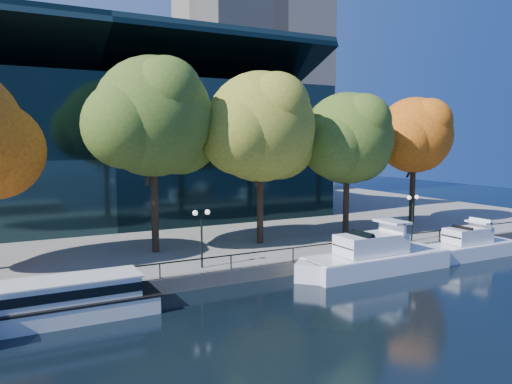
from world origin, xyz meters
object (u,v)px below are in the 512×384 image
tree_4 (349,140)px  tree_5 (416,137)px  lamp_1 (202,225)px  tour_boat (27,304)px  lamp_2 (413,207)px  cruiser_near (372,257)px  tree_3 (263,129)px  cruiser_far (468,246)px  tree_2 (156,119)px

tree_4 → tree_5: 9.90m
tree_4 → tree_5: (9.79, 1.39, 0.36)m
tree_5 → lamp_1: 28.25m
tour_boat → lamp_2: size_ratio=3.57×
tree_5 → lamp_2: tree_5 is taller
tour_boat → cruiser_near: 23.27m
lamp_1 → tree_3: bearing=35.0°
tour_boat → tree_4: size_ratio=1.09×
tree_4 → cruiser_near: bearing=-118.3°
cruiser_near → cruiser_far: (10.28, -0.04, -0.15)m
tree_4 → lamp_1: 18.69m
lamp_2 → tree_4: bearing=116.4°
tree_4 → lamp_1: tree_4 is taller
cruiser_near → lamp_2: size_ratio=3.22×
tree_4 → lamp_1: bearing=-162.0°
tree_4 → tree_5: size_ratio=1.00×
tree_3 → tree_5: size_ratio=1.10×
lamp_2 → cruiser_far: bearing=-53.6°
cruiser_far → tree_2: 27.53m
tree_3 → lamp_2: size_ratio=3.60×
tree_4 → lamp_2: size_ratio=3.27×
tree_2 → tree_4: (18.14, -0.72, -1.59)m
tree_3 → tree_4: (9.22, 0.11, -0.91)m
tour_boat → lamp_1: (11.24, 3.34, 2.82)m
tree_5 → tree_2: bearing=-178.6°
lamp_1 → cruiser_near: bearing=-16.6°
cruiser_near → tree_5: bearing=35.5°
tree_2 → lamp_2: (20.85, -6.20, -7.39)m
tour_boat → lamp_2: bearing=6.2°
tour_boat → lamp_1: size_ratio=3.57×
lamp_1 → tree_5: bearing=14.4°
tree_2 → lamp_1: (1.23, -6.20, -7.39)m
cruiser_far → tree_3: bearing=148.4°
tour_boat → cruiser_near: size_ratio=1.11×
tree_2 → lamp_1: size_ratio=3.76×
tour_boat → tree_3: (18.92, 8.72, 9.52)m
lamp_1 → cruiser_far: bearing=-9.3°
tour_boat → tree_2: (10.01, 9.54, 10.20)m
lamp_2 → tour_boat: bearing=-173.8°
lamp_1 → lamp_2: 19.62m
cruiser_far → tree_3: 19.71m
tree_5 → lamp_1: size_ratio=3.28×
cruiser_far → tree_4: 13.75m
tour_boat → tree_5: size_ratio=1.09×
lamp_1 → tree_2: bearing=101.2°
lamp_1 → lamp_2: same height
tour_boat → cruiser_far: 33.55m
cruiser_near → lamp_2: 8.86m
tree_3 → tree_4: tree_3 is taller
tour_boat → tree_3: tree_3 is taller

